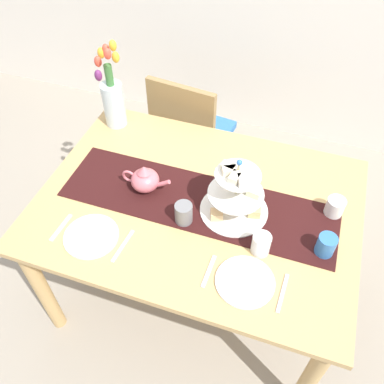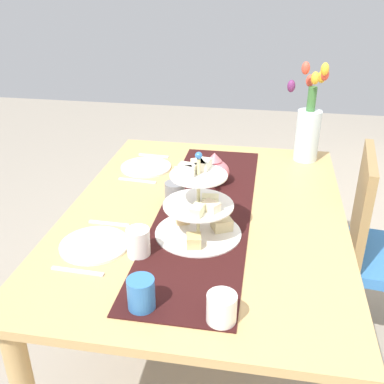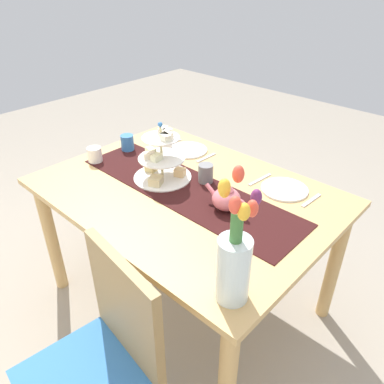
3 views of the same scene
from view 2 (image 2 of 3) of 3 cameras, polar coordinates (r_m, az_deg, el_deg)
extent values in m
plane|color=gray|center=(2.22, 1.38, -19.97)|extent=(8.00, 8.00, 0.00)
cube|color=tan|center=(1.75, 1.64, -2.87)|extent=(1.43, 1.04, 0.03)
cylinder|color=tan|center=(2.57, -6.36, -2.42)|extent=(0.07, 0.07, 0.73)
cylinder|color=tan|center=(2.50, 14.10, -4.10)|extent=(0.07, 0.07, 0.73)
cylinder|color=olive|center=(2.20, 18.84, -14.85)|extent=(0.04, 0.04, 0.41)
cylinder|color=olive|center=(2.48, 18.81, -9.47)|extent=(0.04, 0.04, 0.41)
cube|color=olive|center=(2.08, 20.46, -1.53)|extent=(0.42, 0.09, 0.45)
cube|color=black|center=(1.74, 1.72, -2.39)|extent=(1.24, 0.34, 0.00)
cylinder|color=beige|center=(1.53, 0.80, -0.72)|extent=(0.01, 0.01, 0.28)
cylinder|color=white|center=(1.60, 0.77, -5.10)|extent=(0.30, 0.30, 0.01)
cylinder|color=white|center=(1.54, 0.79, -1.61)|extent=(0.24, 0.24, 0.01)
cylinder|color=white|center=(1.49, 0.82, 2.11)|extent=(0.19, 0.19, 0.01)
cube|color=#D7C179|center=(1.51, 0.33, -6.13)|extent=(0.06, 0.06, 0.04)
cube|color=beige|center=(1.60, 3.72, -3.96)|extent=(0.08, 0.08, 0.04)
cube|color=#E9C083|center=(1.64, -1.24, -3.11)|extent=(0.06, 0.06, 0.04)
cube|color=beige|center=(1.47, 0.66, -2.32)|extent=(0.06, 0.05, 0.03)
cube|color=beige|center=(1.49, 2.38, -1.81)|extent=(0.06, 0.07, 0.03)
cube|color=#EAEABD|center=(1.53, 2.28, -1.00)|extent=(0.04, 0.06, 0.03)
cube|color=beige|center=(1.52, 1.52, 3.43)|extent=(0.06, 0.05, 0.03)
cube|color=beige|center=(1.52, 0.76, 3.33)|extent=(0.07, 0.06, 0.03)
cube|color=beige|center=(1.49, -0.54, 2.95)|extent=(0.05, 0.06, 0.03)
cube|color=silver|center=(1.47, -0.99, 2.46)|extent=(0.06, 0.07, 0.03)
sphere|color=#3370B7|center=(1.46, 0.84, 4.57)|extent=(0.02, 0.02, 0.02)
ellipsoid|color=#D66B75|center=(1.94, 2.77, 2.54)|extent=(0.13, 0.13, 0.10)
cone|color=#D66B75|center=(1.92, 2.81, 4.40)|extent=(0.06, 0.06, 0.04)
cylinder|color=#D66B75|center=(1.86, 2.41, 1.70)|extent=(0.07, 0.02, 0.06)
torus|color=#D66B75|center=(2.01, 3.06, 3.45)|extent=(0.07, 0.01, 0.07)
cylinder|color=silver|center=(2.23, 14.17, 6.82)|extent=(0.11, 0.11, 0.24)
cylinder|color=#3D7538|center=(2.18, 14.67, 11.02)|extent=(0.04, 0.04, 0.12)
ellipsoid|color=yellow|center=(2.10, 15.09, 13.54)|extent=(0.04, 0.04, 0.06)
ellipsoid|color=yellow|center=(2.13, 16.22, 14.49)|extent=(0.04, 0.04, 0.06)
ellipsoid|color=#EF4C38|center=(2.18, 16.23, 13.88)|extent=(0.04, 0.04, 0.06)
ellipsoid|color=yellow|center=(2.21, 15.85, 13.62)|extent=(0.04, 0.04, 0.06)
ellipsoid|color=#EF4C38|center=(2.20, 14.48, 13.29)|extent=(0.04, 0.04, 0.06)
ellipsoid|color=#6B2860|center=(2.16, 12.26, 12.77)|extent=(0.04, 0.04, 0.06)
ellipsoid|color=#EF4C38|center=(2.11, 13.98, 14.75)|extent=(0.04, 0.04, 0.06)
cylinder|color=white|center=(1.23, 3.70, -14.27)|extent=(0.08, 0.08, 0.08)
cylinder|color=white|center=(2.12, -5.75, 3.11)|extent=(0.23, 0.23, 0.01)
cube|color=silver|center=(2.25, -4.79, 4.52)|extent=(0.02, 0.15, 0.01)
cube|color=silver|center=(1.99, -6.83, 1.41)|extent=(0.03, 0.17, 0.01)
cylinder|color=white|center=(1.57, -12.06, -6.46)|extent=(0.23, 0.23, 0.01)
cube|color=silver|center=(1.68, -10.31, -3.89)|extent=(0.02, 0.15, 0.01)
cube|color=silver|center=(1.46, -14.08, -9.55)|extent=(0.02, 0.17, 0.01)
cylinder|color=slate|center=(1.76, -2.16, -0.27)|extent=(0.08, 0.08, 0.09)
cylinder|color=white|center=(1.48, -6.70, -6.23)|extent=(0.08, 0.08, 0.09)
cylinder|color=#3370B7|center=(1.27, -6.35, -12.50)|extent=(0.08, 0.08, 0.09)
camera|label=1|loc=(1.85, -49.42, 36.15)|focal=38.04mm
camera|label=3|loc=(2.78, 32.88, 25.37)|focal=35.09mm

